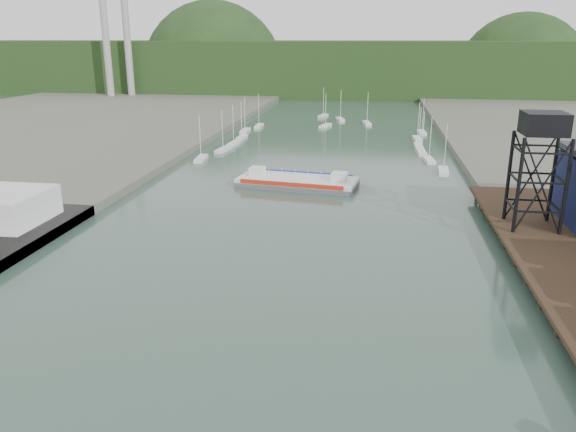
% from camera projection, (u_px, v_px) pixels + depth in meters
% --- Properties ---
extents(east_pier, '(14.00, 70.00, 2.45)m').
position_uv_depth(east_pier, '(575.00, 263.00, 66.92)').
color(east_pier, black).
rests_on(east_pier, ground).
extents(lift_tower, '(6.50, 6.50, 16.00)m').
position_uv_depth(lift_tower, '(543.00, 131.00, 75.28)').
color(lift_tower, black).
rests_on(lift_tower, east_pier).
extents(marina_sailboats, '(57.71, 92.65, 0.90)m').
position_uv_depth(marina_sailboats, '(330.00, 137.00, 160.76)').
color(marina_sailboats, silver).
rests_on(marina_sailboats, ground).
extents(smokestacks, '(11.20, 8.20, 60.00)m').
position_uv_depth(smokestacks, '(116.00, 32.00, 255.70)').
color(smokestacks, gray).
rests_on(smokestacks, ground).
extents(distant_hills, '(500.00, 120.00, 80.00)m').
position_uv_depth(distant_hills, '(347.00, 70.00, 311.71)').
color(distant_hills, '#1B3216').
rests_on(distant_hills, ground).
extents(chain_ferry, '(23.89, 12.23, 3.29)m').
position_uv_depth(chain_ferry, '(297.00, 181.00, 108.91)').
color(chain_ferry, '#525254').
rests_on(chain_ferry, ground).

